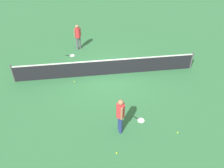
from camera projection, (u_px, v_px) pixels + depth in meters
ground_plane at (106, 75)px, 13.29m from camera, size 40.00×40.00×0.00m
court_net at (106, 67)px, 12.99m from camera, size 10.09×0.09×1.07m
player_near_side at (120, 113)px, 9.32m from camera, size 0.36×0.52×1.70m
player_far_side at (78, 35)px, 15.15m from camera, size 0.48×0.47×1.70m
tennis_racket_near_player at (140, 120)px, 10.39m from camera, size 0.53×0.54×0.03m
tennis_racket_far_player at (72, 56)px, 15.01m from camera, size 0.60×0.36×0.03m
tennis_ball_near_player at (178, 133)px, 9.78m from camera, size 0.07×0.07×0.07m
tennis_ball_by_net at (117, 153)px, 8.97m from camera, size 0.07×0.07×0.07m
tennis_ball_midcourt at (75, 82)px, 12.68m from camera, size 0.07×0.07×0.07m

